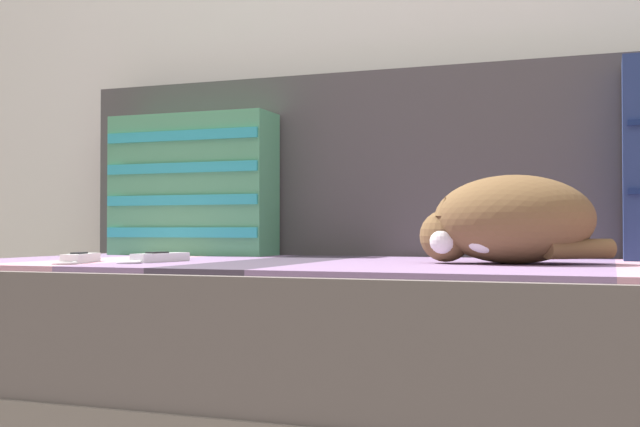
{
  "coord_description": "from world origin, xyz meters",
  "views": [
    {
      "loc": [
        0.38,
        -1.53,
        0.5
      ],
      "look_at": [
        -0.19,
        0.01,
        0.53
      ],
      "focal_mm": 45.0,
      "sensor_mm": 36.0,
      "label": 1
    }
  ],
  "objects_px": {
    "game_remote_far": "(80,258)",
    "throw_pillow_striped": "(193,185)",
    "sleeping_cat": "(507,222)",
    "couch": "(417,368)",
    "game_remote_near": "(158,258)"
  },
  "relations": [
    {
      "from": "game_remote_near",
      "to": "throw_pillow_striped",
      "type": "bearing_deg",
      "value": 110.24
    },
    {
      "from": "sleeping_cat",
      "to": "game_remote_near",
      "type": "xyz_separation_m",
      "value": [
        -0.69,
        -0.15,
        -0.07
      ]
    },
    {
      "from": "sleeping_cat",
      "to": "game_remote_near",
      "type": "relative_size",
      "value": 1.86
    },
    {
      "from": "throw_pillow_striped",
      "to": "couch",
      "type": "bearing_deg",
      "value": -20.3
    },
    {
      "from": "game_remote_near",
      "to": "couch",
      "type": "bearing_deg",
      "value": 19.91
    },
    {
      "from": "throw_pillow_striped",
      "to": "sleeping_cat",
      "type": "height_order",
      "value": "throw_pillow_striped"
    },
    {
      "from": "couch",
      "to": "throw_pillow_striped",
      "type": "height_order",
      "value": "throw_pillow_striped"
    },
    {
      "from": "sleeping_cat",
      "to": "game_remote_near",
      "type": "distance_m",
      "value": 0.71
    },
    {
      "from": "couch",
      "to": "game_remote_near",
      "type": "relative_size",
      "value": 10.31
    },
    {
      "from": "throw_pillow_striped",
      "to": "game_remote_far",
      "type": "bearing_deg",
      "value": -87.15
    },
    {
      "from": "game_remote_far",
      "to": "throw_pillow_striped",
      "type": "bearing_deg",
      "value": 92.85
    },
    {
      "from": "sleeping_cat",
      "to": "couch",
      "type": "bearing_deg",
      "value": 170.82
    },
    {
      "from": "game_remote_near",
      "to": "game_remote_far",
      "type": "height_order",
      "value": "same"
    },
    {
      "from": "game_remote_far",
      "to": "sleeping_cat",
      "type": "bearing_deg",
      "value": 16.04
    },
    {
      "from": "throw_pillow_striped",
      "to": "game_remote_near",
      "type": "xyz_separation_m",
      "value": [
        0.16,
        -0.43,
        -0.18
      ]
    }
  ]
}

